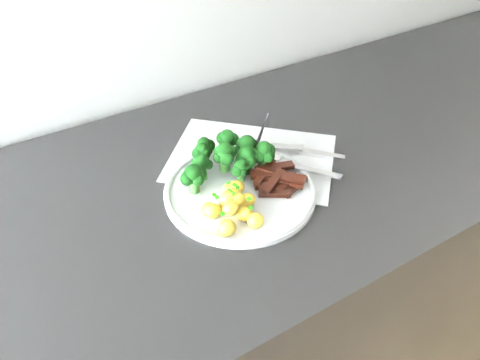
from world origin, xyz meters
name	(u,v)px	position (x,y,z in m)	size (l,w,h in m)	color
counter	(262,314)	(-0.09, 1.66, 0.47)	(2.49, 0.62, 0.93)	black
recipe_paper	(252,157)	(-0.10, 1.69, 0.94)	(0.37, 0.36, 0.00)	white
plate	(240,190)	(-0.18, 1.62, 0.94)	(0.26, 0.26, 0.01)	silver
broccoli	(230,155)	(-0.17, 1.67, 0.98)	(0.18, 0.12, 0.07)	#2C5F20
potatoes	(233,205)	(-0.22, 1.58, 0.96)	(0.09, 0.11, 0.04)	yellow
beef_strips	(277,180)	(-0.12, 1.60, 0.95)	(0.10, 0.09, 0.03)	black
fork	(299,166)	(-0.06, 1.61, 0.95)	(0.10, 0.16, 0.02)	silver
knife	(308,152)	(-0.01, 1.64, 0.94)	(0.15, 0.14, 0.02)	silver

